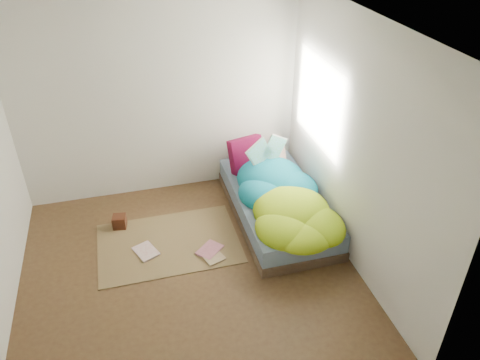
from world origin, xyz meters
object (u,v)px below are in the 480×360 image
wooden_box (120,221)px  floor_book_a (137,255)px  pillow_magenta (246,154)px  floor_book_b (202,247)px  open_book (268,143)px  bed (277,205)px

wooden_box → floor_book_a: size_ratio=0.52×
pillow_magenta → floor_book_b: pillow_magenta is taller
floor_book_a → pillow_magenta: bearing=9.1°
pillow_magenta → open_book: size_ratio=0.90×
wooden_box → floor_book_a: (0.16, -0.59, -0.06)m
pillow_magenta → floor_book_a: 1.89m
floor_book_b → wooden_box: bearing=-168.0°
wooden_box → floor_book_b: wooden_box is taller
pillow_magenta → open_book: 0.42m
open_book → floor_book_b: (-1.00, -0.75, -0.80)m
bed → floor_book_a: 1.77m
pillow_magenta → wooden_box: bearing=178.4°
open_book → wooden_box: 2.03m
pillow_magenta → wooden_box: (-1.69, -0.37, -0.47)m
floor_book_a → floor_book_b: (0.73, -0.05, 0.00)m
open_book → floor_book_b: size_ratio=1.72×
pillow_magenta → floor_book_b: (-0.80, -1.01, -0.54)m
bed → open_book: (-0.01, 0.40, 0.66)m
bed → wooden_box: (-1.89, 0.28, -0.08)m
bed → floor_book_a: (-1.74, -0.31, -0.15)m
bed → open_book: size_ratio=4.09×
pillow_magenta → wooden_box: pillow_magenta is taller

